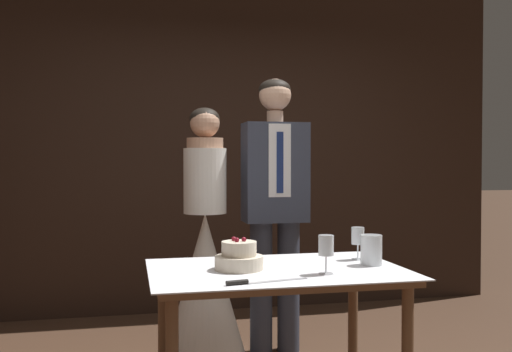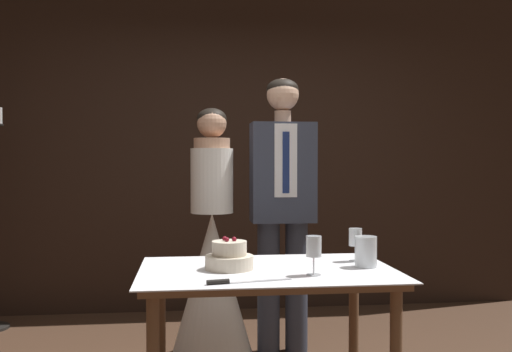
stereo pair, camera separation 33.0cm
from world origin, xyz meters
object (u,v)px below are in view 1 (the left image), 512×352
at_px(cake_table, 277,286).
at_px(wine_glass_near, 326,247).
at_px(cake_knife, 251,282).
at_px(bride, 205,267).
at_px(hurricane_candle, 371,251).
at_px(wine_glass_middle, 358,237).
at_px(tiered_cake, 239,258).
at_px(groom, 275,198).

distance_m(cake_table, wine_glass_near, 0.34).
bearing_deg(cake_knife, bride, 80.62).
bearing_deg(hurricane_candle, wine_glass_middle, 91.24).
bearing_deg(tiered_cake, hurricane_candle, -1.99).
height_order(hurricane_candle, groom, groom).
xyz_separation_m(tiered_cake, wine_glass_near, (0.38, -0.20, 0.07)).
relative_size(cake_knife, bride, 0.24).
bearing_deg(bride, tiered_cake, -87.11).
xyz_separation_m(wine_glass_near, wine_glass_middle, (0.30, 0.34, -0.00)).
bearing_deg(wine_glass_near, cake_knife, -161.12).
xyz_separation_m(hurricane_candle, groom, (-0.27, 0.96, 0.22)).
relative_size(tiered_cake, cake_knife, 0.62).
bearing_deg(bride, groom, -0.05).
bearing_deg(hurricane_candle, cake_knife, -156.26).
distance_m(bride, groom, 0.65).
bearing_deg(cake_knife, hurricane_candle, 12.56).
xyz_separation_m(cake_knife, wine_glass_middle, (0.70, 0.48, 0.12)).
height_order(cake_knife, groom, groom).
xyz_separation_m(cake_table, wine_glass_near, (0.20, -0.18, 0.22)).
xyz_separation_m(tiered_cake, wine_glass_middle, (0.69, 0.15, 0.07)).
xyz_separation_m(wine_glass_middle, groom, (-0.26, 0.79, 0.17)).
bearing_deg(groom, cake_knife, -108.79).
bearing_deg(wine_glass_middle, cake_table, -162.22).
bearing_deg(hurricane_candle, bride, 127.56).
bearing_deg(cake_table, groom, 76.09).
height_order(cake_table, wine_glass_near, wine_glass_near).
bearing_deg(hurricane_candle, groom, 105.57).
bearing_deg(hurricane_candle, tiered_cake, 178.01).
bearing_deg(bride, cake_knife, -88.21).
height_order(wine_glass_middle, hurricane_candle, wine_glass_middle).
distance_m(cake_table, hurricane_candle, 0.53).
relative_size(cake_knife, groom, 0.21).
relative_size(tiered_cake, groom, 0.13).
height_order(wine_glass_near, groom, groom).
relative_size(wine_glass_near, hurricane_candle, 1.19).
xyz_separation_m(hurricane_candle, bride, (-0.74, 0.96, -0.23)).
relative_size(wine_glass_middle, hurricane_candle, 1.14).
xyz_separation_m(cake_table, tiered_cake, (-0.19, 0.01, 0.15)).
height_order(cake_table, bride, bride).
height_order(wine_glass_near, hurricane_candle, wine_glass_near).
bearing_deg(bride, cake_table, -76.09).
distance_m(tiered_cake, cake_knife, 0.34).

